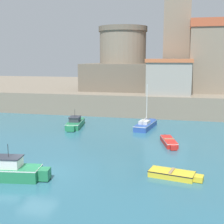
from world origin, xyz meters
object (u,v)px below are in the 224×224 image
at_px(dinghy_red_4, 169,142).
at_px(church, 215,52).
at_px(sailboat_blue_3, 146,125).
at_px(motorboat_green_1, 9,171).
at_px(harbor_shed_near_wharf, 170,76).
at_px(dinghy_yellow_0, 174,174).
at_px(motorboat_green_2, 75,123).
at_px(fortress, 123,67).

height_order(dinghy_red_4, church, church).
distance_m(sailboat_blue_3, dinghy_red_4, 7.21).
xyz_separation_m(sailboat_blue_3, church, (9.07, 18.07, 8.68)).
height_order(motorboat_green_1, harbor_shed_near_wharf, harbor_shed_near_wharf).
height_order(dinghy_yellow_0, harbor_shed_near_wharf, harbor_shed_near_wharf).
bearing_deg(motorboat_green_2, motorboat_green_1, -86.21).
xyz_separation_m(motorboat_green_1, sailboat_blue_3, (7.30, 17.83, -0.17)).
distance_m(dinghy_yellow_0, fortress, 32.60).
xyz_separation_m(motorboat_green_2, fortress, (2.58, 16.70, 6.23)).
relative_size(motorboat_green_2, harbor_shed_near_wharf, 0.79).
relative_size(dinghy_yellow_0, motorboat_green_2, 0.71).
bearing_deg(motorboat_green_2, church, 47.87).
distance_m(dinghy_red_4, harbor_shed_near_wharf, 16.99).
height_order(motorboat_green_2, church, church).
height_order(dinghy_yellow_0, church, church).
distance_m(dinghy_yellow_0, dinghy_red_4, 8.51).
xyz_separation_m(sailboat_blue_3, dinghy_red_4, (3.02, -6.54, -0.15)).
relative_size(fortress, harbor_shed_near_wharf, 1.71).
bearing_deg(motorboat_green_1, motorboat_green_2, 93.79).
distance_m(dinghy_yellow_0, sailboat_blue_3, 15.49).
bearing_deg(dinghy_yellow_0, motorboat_green_1, -165.75).
height_order(dinghy_yellow_0, sailboat_blue_3, sailboat_blue_3).
xyz_separation_m(dinghy_red_4, harbor_shed_near_wharf, (-0.84, 16.11, 5.34)).
xyz_separation_m(church, fortress, (-14.88, -2.61, -2.39)).
height_order(motorboat_green_1, sailboat_blue_3, sailboat_blue_3).
bearing_deg(harbor_shed_near_wharf, motorboat_green_2, -134.40).
bearing_deg(dinghy_red_4, sailboat_blue_3, 114.81).
xyz_separation_m(fortress, harbor_shed_near_wharf, (8.00, -5.90, -1.09)).
height_order(dinghy_yellow_0, fortress, fortress).
relative_size(dinghy_yellow_0, sailboat_blue_3, 0.67).
height_order(dinghy_yellow_0, motorboat_green_1, motorboat_green_1).
distance_m(sailboat_blue_3, church, 22.00).
bearing_deg(harbor_shed_near_wharf, church, 51.01).
height_order(dinghy_yellow_0, motorboat_green_2, motorboat_green_2).
bearing_deg(church, motorboat_green_2, -132.13).
bearing_deg(sailboat_blue_3, harbor_shed_near_wharf, 77.15).
bearing_deg(dinghy_red_4, fortress, 111.90).
xyz_separation_m(dinghy_yellow_0, church, (5.33, 33.09, 8.86)).
bearing_deg(dinghy_red_4, harbor_shed_near_wharf, 93.00).
xyz_separation_m(motorboat_green_1, fortress, (1.48, 33.29, 6.12)).
bearing_deg(church, fortress, -170.06).
bearing_deg(church, sailboat_blue_3, -116.65).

